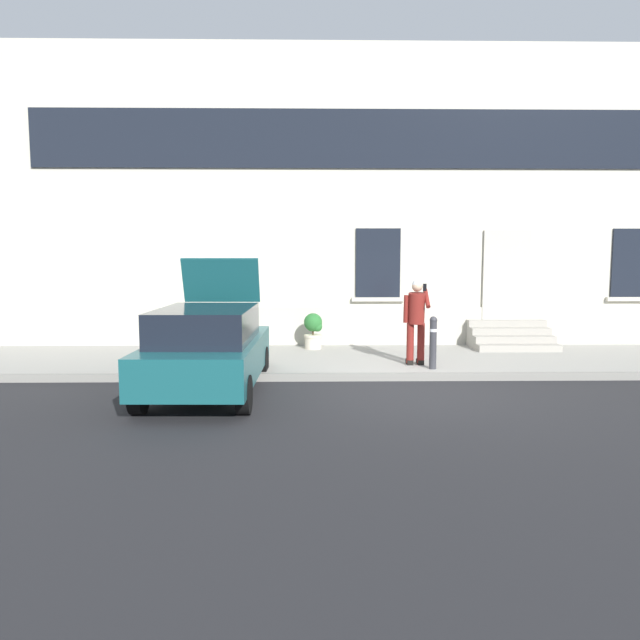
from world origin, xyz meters
TOP-DOWN VIEW (x-y plane):
  - ground_plane at (0.00, 0.00)m, footprint 80.00×80.00m
  - sidewalk at (0.00, 2.80)m, footprint 24.00×3.60m
  - curb_edge at (0.00, 0.94)m, footprint 24.00×0.12m
  - building_facade at (0.01, 5.29)m, footprint 24.00×1.52m
  - entrance_stoop at (3.21, 4.12)m, footprint 1.94×1.28m
  - hatchback_car_teal at (-3.44, -0.06)m, footprint 1.86×4.10m
  - bollard_near_person at (0.75, 1.35)m, footprint 0.15×0.15m
  - person_on_phone at (0.48, 1.77)m, footprint 0.51×0.48m
  - planter_olive at (-3.65, 4.06)m, footprint 0.44×0.44m
  - planter_cream at (-1.60, 3.96)m, footprint 0.44×0.44m

SIDE VIEW (x-z plane):
  - ground_plane at x=0.00m, z-range 0.00..0.00m
  - sidewalk at x=0.00m, z-range 0.00..0.15m
  - curb_edge at x=0.00m, z-range 0.00..0.15m
  - entrance_stoop at x=3.21m, z-range 0.07..0.71m
  - planter_olive at x=-3.65m, z-range 0.18..1.04m
  - planter_cream at x=-1.60m, z-range 0.18..1.04m
  - bollard_near_person at x=0.75m, z-range 0.19..1.24m
  - hatchback_car_teal at x=-3.44m, z-range -0.37..1.97m
  - person_on_phone at x=0.48m, z-range 0.28..2.03m
  - building_facade at x=0.01m, z-range -0.02..7.48m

